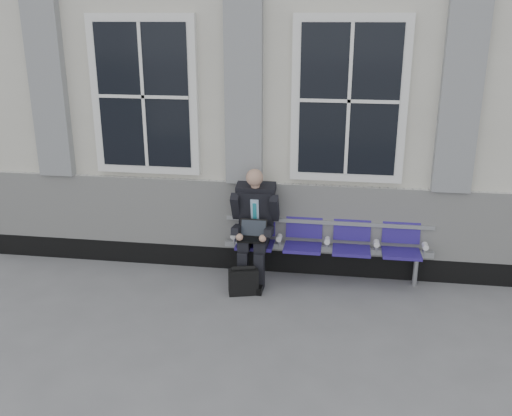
# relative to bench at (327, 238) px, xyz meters

# --- Properties ---
(ground) EXTENTS (70.00, 70.00, 0.00)m
(ground) POSITION_rel_bench_xyz_m (-0.17, -1.32, -0.55)
(ground) COLOR slate
(ground) RESTS_ON ground
(station_building) EXTENTS (14.40, 4.40, 4.49)m
(station_building) POSITION_rel_bench_xyz_m (-0.19, 2.15, 1.67)
(station_building) COLOR beige
(station_building) RESTS_ON ground
(bench) EXTENTS (2.60, 0.47, 0.91)m
(bench) POSITION_rel_bench_xyz_m (0.00, 0.00, 0.00)
(bench) COLOR #9EA0A3
(bench) RESTS_ON ground
(businessman) EXTENTS (0.58, 0.78, 1.45)m
(businessman) POSITION_rel_bench_xyz_m (-0.90, -0.14, 0.23)
(businessman) COLOR black
(businessman) RESTS_ON ground
(briefcase) EXTENTS (0.38, 0.24, 0.36)m
(briefcase) POSITION_rel_bench_xyz_m (-0.97, -0.58, -0.38)
(briefcase) COLOR black
(briefcase) RESTS_ON ground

